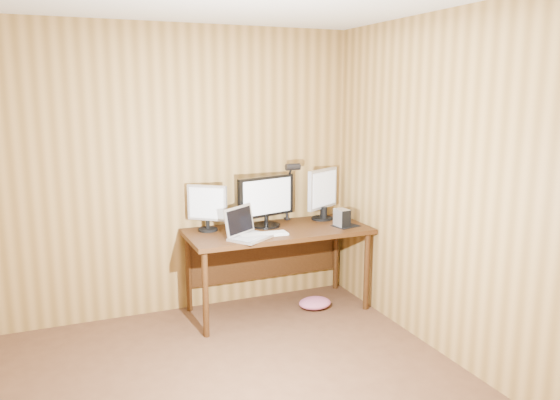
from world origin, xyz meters
TOP-DOWN VIEW (x-y plane):
  - room_shell at (0.00, 0.00)m, footprint 4.00×4.00m
  - desk at (0.93, 1.70)m, footprint 1.60×0.70m
  - monitor_center at (0.87, 1.76)m, footprint 0.57×0.25m
  - monitor_left at (0.35, 1.81)m, footprint 0.30×0.24m
  - monitor_right at (1.46, 1.82)m, footprint 0.39×0.24m
  - laptop at (0.58, 1.47)m, footprint 0.45×0.43m
  - keyboard at (0.73, 1.47)m, footprint 0.43×0.14m
  - mousepad at (1.54, 1.50)m, footprint 0.25×0.23m
  - mouse at (1.54, 1.50)m, footprint 0.08×0.12m
  - hard_drive at (1.50, 1.50)m, footprint 0.11×0.15m
  - phone at (0.76, 1.51)m, footprint 0.08×0.11m
  - speaker at (1.45, 1.76)m, footprint 0.05×0.05m
  - desk_lamp at (1.15, 1.87)m, footprint 0.13×0.19m
  - fabric_pile at (1.25, 1.53)m, footprint 0.36×0.32m

SIDE VIEW (x-z plane):
  - fabric_pile at x=1.25m, z-range 0.00..0.10m
  - desk at x=0.93m, z-range 0.25..1.00m
  - mousepad at x=1.54m, z-range 0.75..0.75m
  - phone at x=0.76m, z-range 0.75..0.76m
  - keyboard at x=0.73m, z-range 0.75..0.77m
  - mouse at x=1.54m, z-range 0.75..0.79m
  - laptop at x=0.58m, z-range 0.69..0.94m
  - speaker at x=1.45m, z-range 0.75..0.88m
  - hard_drive at x=1.50m, z-range 0.75..0.91m
  - monitor_left at x=0.35m, z-range 0.76..1.17m
  - monitor_center at x=0.87m, z-range 0.76..1.21m
  - monitor_right at x=1.46m, z-range 0.77..1.25m
  - desk_lamp at x=1.15m, z-range 0.82..1.40m
  - room_shell at x=0.00m, z-range -0.75..3.25m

